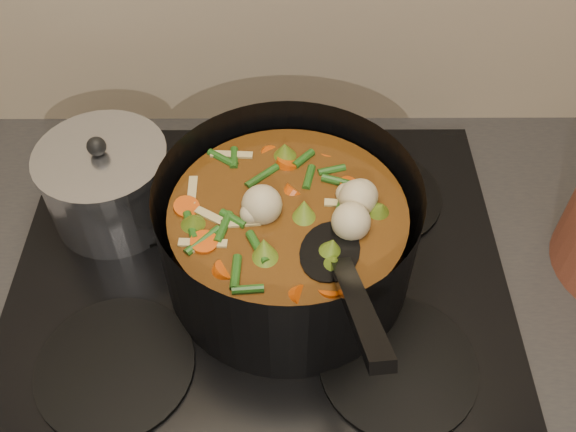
{
  "coord_description": "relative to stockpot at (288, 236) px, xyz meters",
  "views": [
    {
      "loc": [
        0.03,
        1.46,
        1.59
      ],
      "look_at": [
        0.04,
        1.94,
        1.04
      ],
      "focal_mm": 40.0,
      "sensor_mm": 36.0,
      "label": 1
    }
  ],
  "objects": [
    {
      "name": "stockpot",
      "position": [
        0.0,
        0.0,
        0.0
      ],
      "size": [
        0.33,
        0.42,
        0.22
      ],
      "rotation": [
        0.0,
        0.0,
        -0.09
      ],
      "color": "black",
      "rests_on": "stovetop"
    },
    {
      "name": "counter",
      "position": [
        -0.04,
        -0.0,
        -0.54
      ],
      "size": [
        2.64,
        0.64,
        0.91
      ],
      "color": "brown",
      "rests_on": "ground"
    },
    {
      "name": "saucepan",
      "position": [
        -0.23,
        0.1,
        -0.01
      ],
      "size": [
        0.17,
        0.17,
        0.14
      ],
      "rotation": [
        0.0,
        0.0,
        -0.1
      ],
      "color": "silver",
      "rests_on": "stovetop"
    },
    {
      "name": "stovetop",
      "position": [
        -0.04,
        -0.0,
        -0.08
      ],
      "size": [
        0.62,
        0.54,
        0.03
      ],
      "color": "black",
      "rests_on": "counter"
    }
  ]
}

